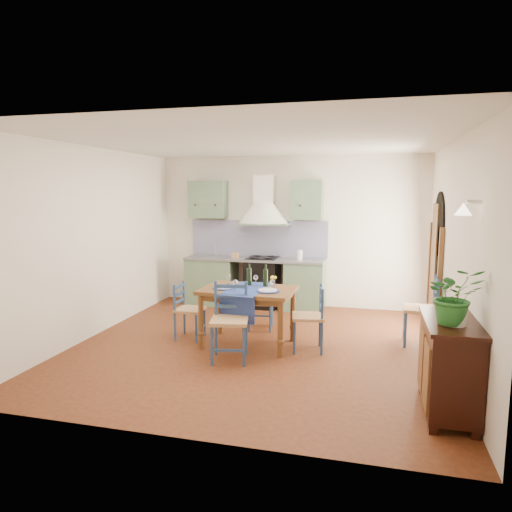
{
  "coord_description": "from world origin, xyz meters",
  "views": [
    {
      "loc": [
        1.49,
        -5.96,
        2.14
      ],
      "look_at": [
        -0.1,
        0.3,
        1.23
      ],
      "focal_mm": 32.0,
      "sensor_mm": 36.0,
      "label": 1
    }
  ],
  "objects_px": {
    "dining_table": "(248,295)",
    "chair_near": "(230,321)",
    "potted_plant": "(454,296)",
    "sideboard": "(449,363)"
  },
  "relations": [
    {
      "from": "dining_table",
      "to": "chair_near",
      "type": "bearing_deg",
      "value": -97.81
    },
    {
      "from": "dining_table",
      "to": "potted_plant",
      "type": "bearing_deg",
      "value": -33.86
    },
    {
      "from": "potted_plant",
      "to": "dining_table",
      "type": "bearing_deg",
      "value": 146.14
    },
    {
      "from": "sideboard",
      "to": "chair_near",
      "type": "bearing_deg",
      "value": 160.95
    },
    {
      "from": "sideboard",
      "to": "potted_plant",
      "type": "distance_m",
      "value": 0.71
    },
    {
      "from": "dining_table",
      "to": "sideboard",
      "type": "relative_size",
      "value": 1.26
    },
    {
      "from": "dining_table",
      "to": "chair_near",
      "type": "distance_m",
      "value": 0.64
    },
    {
      "from": "potted_plant",
      "to": "sideboard",
      "type": "bearing_deg",
      "value": 84.93
    },
    {
      "from": "chair_near",
      "to": "sideboard",
      "type": "distance_m",
      "value": 2.63
    },
    {
      "from": "chair_near",
      "to": "potted_plant",
      "type": "height_order",
      "value": "potted_plant"
    }
  ]
}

